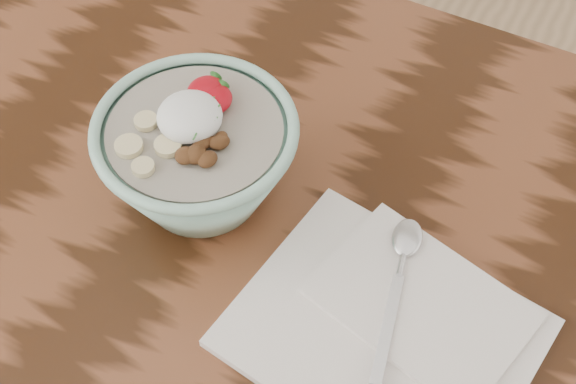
# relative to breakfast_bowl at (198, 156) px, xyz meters

# --- Properties ---
(table) EXTENTS (1.60, 0.90, 0.75)m
(table) POSITION_rel_breakfast_bowl_xyz_m (0.18, -0.04, -0.17)
(table) COLOR #331B0C
(table) RESTS_ON ground
(breakfast_bowl) EXTENTS (0.21, 0.21, 0.14)m
(breakfast_bowl) POSITION_rel_breakfast_bowl_xyz_m (0.00, 0.00, 0.00)
(breakfast_bowl) COLOR #99CDB8
(breakfast_bowl) RESTS_ON table
(napkin) EXTENTS (0.31, 0.27, 0.02)m
(napkin) POSITION_rel_breakfast_bowl_xyz_m (0.25, -0.06, -0.06)
(napkin) COLOR white
(napkin) RESTS_ON table
(spoon) EXTENTS (0.06, 0.19, 0.01)m
(spoon) POSITION_rel_breakfast_bowl_xyz_m (0.23, 0.01, -0.05)
(spoon) COLOR silver
(spoon) RESTS_ON napkin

